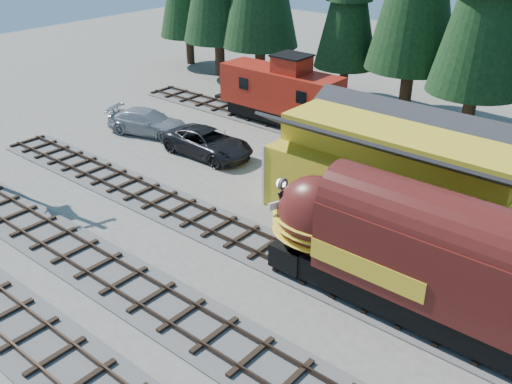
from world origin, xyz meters
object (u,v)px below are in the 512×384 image
Objects in this scene: locomotive at (439,270)px; caboose at (281,93)px; pickup_truck_b at (148,122)px; depot at (395,166)px; pickup_truck_a at (208,143)px.

locomotive is 1.67× the size of caboose.
pickup_truck_b is (-6.07, -7.48, -1.58)m from caboose.
depot is 2.16× the size of pickup_truck_b.
locomotive is at bearing -122.73° from pickup_truck_b.
depot reaches higher than pickup_truck_b.
locomotive is at bearing -37.50° from caboose.
depot reaches higher than locomotive.
pickup_truck_a reaches higher than pickup_truck_b.
pickup_truck_a is (-18.30, 6.43, -1.63)m from locomotive.
pickup_truck_a is (-0.05, -7.57, -1.57)m from caboose.
pickup_truck_a is at bearing -108.58° from pickup_truck_b.
caboose reaches higher than pickup_truck_a.
depot is 19.14m from pickup_truck_b.
locomotive is 19.46m from pickup_truck_a.
depot reaches higher than caboose.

